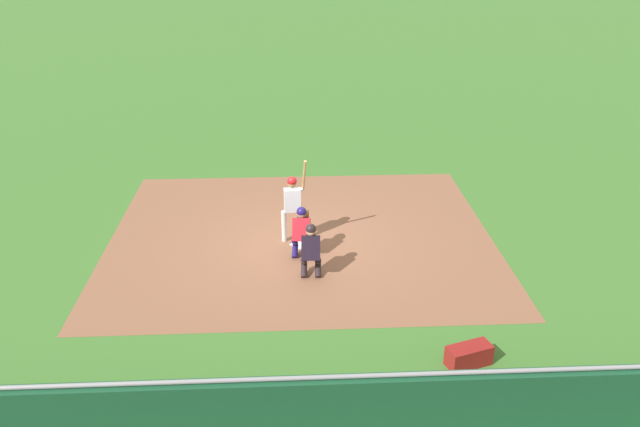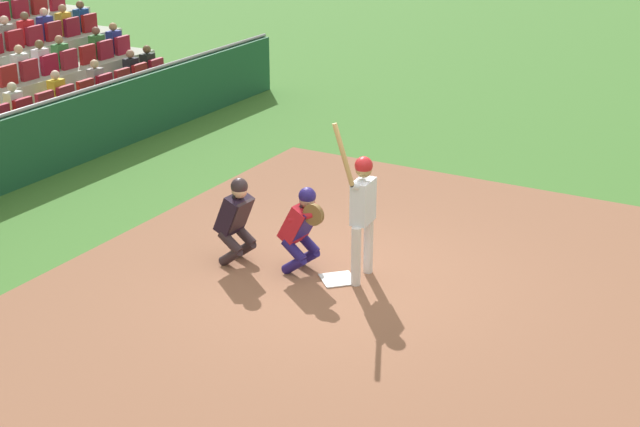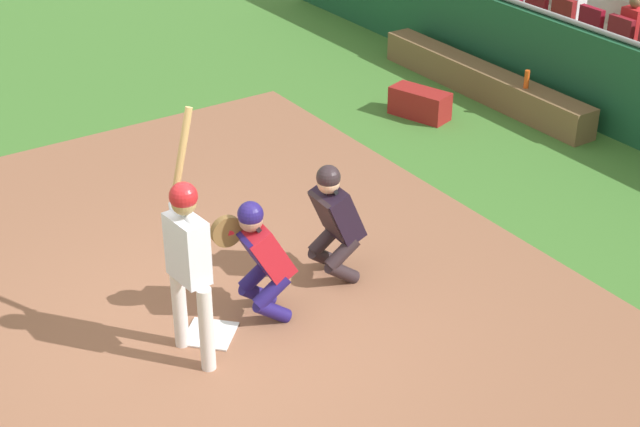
{
  "view_description": "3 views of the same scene",
  "coord_description": "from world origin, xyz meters",
  "px_view_note": "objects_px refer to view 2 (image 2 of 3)",
  "views": [
    {
      "loc": [
        -0.23,
        -13.88,
        7.34
      ],
      "look_at": [
        0.42,
        -0.96,
        1.31
      ],
      "focal_mm": 35.11,
      "sensor_mm": 36.0,
      "label": 1
    },
    {
      "loc": [
        10.36,
        5.57,
        5.57
      ],
      "look_at": [
        0.28,
        -0.12,
        1.05
      ],
      "focal_mm": 53.84,
      "sensor_mm": 36.0,
      "label": 2
    },
    {
      "loc": [
        -6.64,
        3.2,
        5.31
      ],
      "look_at": [
        -0.2,
        -1.09,
        1.04
      ],
      "focal_mm": 54.49,
      "sensor_mm": 36.0,
      "label": 3
    }
  ],
  "objects_px": {
    "home_plate_marker": "(338,279)",
    "batter_at_plate": "(362,205)",
    "home_plate_umpire": "(236,216)",
    "catcher_crouching": "(302,224)"
  },
  "relations": [
    {
      "from": "home_plate_marker",
      "to": "batter_at_plate",
      "type": "xyz_separation_m",
      "value": [
        -0.19,
        0.25,
        1.06
      ]
    },
    {
      "from": "home_plate_umpire",
      "to": "catcher_crouching",
      "type": "bearing_deg",
      "value": 100.61
    },
    {
      "from": "home_plate_marker",
      "to": "batter_at_plate",
      "type": "distance_m",
      "value": 1.11
    },
    {
      "from": "catcher_crouching",
      "to": "home_plate_umpire",
      "type": "distance_m",
      "value": 0.97
    },
    {
      "from": "batter_at_plate",
      "to": "home_plate_umpire",
      "type": "relative_size",
      "value": 1.73
    },
    {
      "from": "home_plate_marker",
      "to": "home_plate_umpire",
      "type": "height_order",
      "value": "home_plate_umpire"
    },
    {
      "from": "batter_at_plate",
      "to": "catcher_crouching",
      "type": "bearing_deg",
      "value": -76.1
    },
    {
      "from": "batter_at_plate",
      "to": "home_plate_umpire",
      "type": "distance_m",
      "value": 1.84
    },
    {
      "from": "home_plate_marker",
      "to": "catcher_crouching",
      "type": "height_order",
      "value": "catcher_crouching"
    },
    {
      "from": "catcher_crouching",
      "to": "home_plate_umpire",
      "type": "relative_size",
      "value": 0.98
    }
  ]
}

